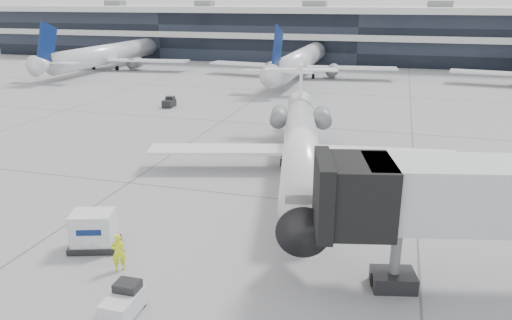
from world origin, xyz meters
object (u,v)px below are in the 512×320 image
(ramp_worker, at_px, (118,252))
(cargo_uld, at_px, (93,231))
(regional_jet, at_px, (301,142))
(baggage_tug, at_px, (124,302))

(ramp_worker, relative_size, cargo_uld, 0.67)
(ramp_worker, height_order, cargo_uld, cargo_uld)
(regional_jet, distance_m, cargo_uld, 17.50)
(regional_jet, bearing_deg, baggage_tug, -111.48)
(baggage_tug, relative_size, cargo_uld, 0.71)
(regional_jet, relative_size, ramp_worker, 15.11)
(regional_jet, height_order, baggage_tug, regional_jet)
(regional_jet, xyz_separation_m, ramp_worker, (-5.71, -17.06, -1.36))
(cargo_uld, bearing_deg, regional_jet, 43.61)
(regional_jet, bearing_deg, cargo_uld, -129.34)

